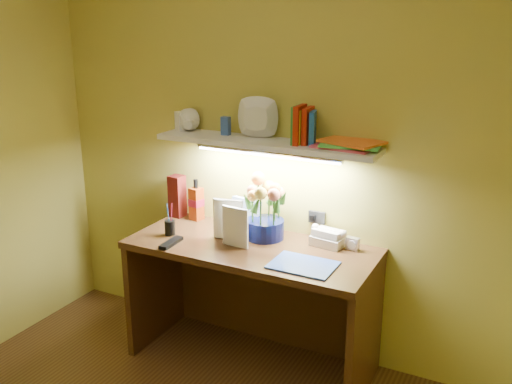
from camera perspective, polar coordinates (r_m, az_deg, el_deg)
desk at (r=3.37m, az=-0.48°, el=-11.25°), size 1.40×0.60×0.75m
flower_bouquet at (r=3.25m, az=0.91°, el=-1.43°), size 0.27×0.27×0.39m
telephone at (r=3.22m, az=7.27°, el=-4.38°), size 0.20×0.16×0.11m
desk_clock at (r=3.18m, az=9.65°, el=-5.12°), size 0.08×0.04×0.07m
whisky_bottle at (r=3.59m, az=-6.00°, el=-0.76°), size 0.08×0.08×0.26m
whisky_box at (r=3.66m, az=-7.88°, el=-0.41°), size 0.09×0.09×0.27m
pen_cup at (r=3.37m, az=-8.63°, el=-3.06°), size 0.07×0.07×0.15m
art_card at (r=3.39m, az=-1.05°, el=-2.31°), size 0.20×0.08×0.20m
tv_remote at (r=3.25m, az=-8.49°, el=-5.04°), size 0.06×0.18×0.02m
blue_folder at (r=2.96m, az=4.73°, el=-7.29°), size 0.33×0.25×0.01m
desk_book_a at (r=3.29m, az=-4.29°, el=-2.60°), size 0.18×0.05×0.24m
desk_book_b at (r=3.20m, az=-3.36°, el=-3.23°), size 0.17×0.03×0.23m
wall_shelf at (r=3.19m, az=1.10°, el=5.57°), size 1.33×0.33×0.24m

